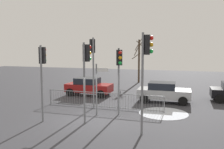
% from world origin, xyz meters
% --- Properties ---
extents(ground_plane, '(60.00, 60.00, 0.00)m').
position_xyz_m(ground_plane, '(0.00, 0.00, 0.00)').
color(ground_plane, '#38383D').
extents(traffic_light_foreground_right, '(0.50, 0.43, 4.75)m').
position_xyz_m(traffic_light_foreground_right, '(3.38, -1.42, 3.47)').
color(traffic_light_foreground_right, slate).
rests_on(traffic_light_foreground_right, ground).
extents(traffic_light_rear_left, '(0.46, 0.48, 4.68)m').
position_xyz_m(traffic_light_rear_left, '(-0.76, 2.78, 3.42)').
color(traffic_light_rear_left, slate).
rests_on(traffic_light_rear_left, ground).
extents(traffic_light_foreground_left, '(0.33, 0.57, 4.18)m').
position_xyz_m(traffic_light_foreground_left, '(-2.30, -0.83, 3.07)').
color(traffic_light_foreground_left, slate).
rests_on(traffic_light_foreground_left, ground).
extents(traffic_light_rear_right, '(0.39, 0.53, 4.32)m').
position_xyz_m(traffic_light_rear_right, '(0.11, -0.51, 3.17)').
color(traffic_light_rear_right, slate).
rests_on(traffic_light_rear_right, ground).
extents(traffic_light_mid_right, '(0.40, 0.53, 4.01)m').
position_xyz_m(traffic_light_mid_right, '(1.43, 1.38, 2.94)').
color(traffic_light_mid_right, slate).
rests_on(traffic_light_mid_right, ground).
extents(direction_sign_post, '(0.79, 0.09, 3.09)m').
position_xyz_m(direction_sign_post, '(0.18, 1.06, 1.73)').
color(direction_sign_post, slate).
rests_on(direction_sign_post, ground).
extents(pedestrian_guard_railing, '(8.03, 0.29, 1.07)m').
position_xyz_m(pedestrian_guard_railing, '(-0.00, 2.68, 0.55)').
color(pedestrian_guard_railing, slate).
rests_on(pedestrian_guard_railing, ground).
extents(car_silver_far, '(3.82, 1.96, 1.47)m').
position_xyz_m(car_silver_far, '(3.68, 5.76, 0.77)').
color(car_silver_far, '#B2B5BA').
rests_on(car_silver_far, ground).
extents(car_red_trailing, '(3.85, 2.02, 1.47)m').
position_xyz_m(car_red_trailing, '(-2.57, 6.62, 0.77)').
color(car_red_trailing, maroon).
rests_on(car_red_trailing, ground).
extents(bare_tree_left, '(1.37, 1.38, 4.92)m').
position_xyz_m(bare_tree_left, '(0.17, 15.11, 2.63)').
color(bare_tree_left, '#473828').
rests_on(bare_tree_left, ground).
extents(snow_patch_kerb, '(3.01, 3.01, 0.01)m').
position_xyz_m(snow_patch_kerb, '(3.95, 2.55, 0.01)').
color(snow_patch_kerb, silver).
rests_on(snow_patch_kerb, ground).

